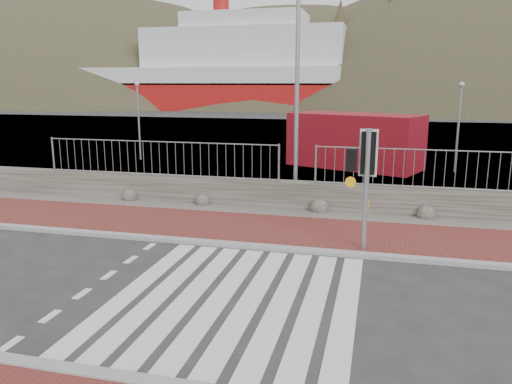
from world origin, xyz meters
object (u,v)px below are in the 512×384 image
(ferry, at_px, (206,74))
(shipping_container, at_px, (355,141))
(traffic_signal_far, at_px, (366,164))
(streetlight, at_px, (301,63))

(ferry, relative_size, shipping_container, 7.99)
(ferry, bearing_deg, traffic_signal_far, -67.35)
(streetlight, height_order, shipping_container, streetlight)
(traffic_signal_far, distance_m, streetlight, 5.74)
(traffic_signal_far, height_order, shipping_container, traffic_signal_far)
(streetlight, bearing_deg, ferry, 134.38)
(traffic_signal_far, bearing_deg, ferry, -64.12)
(traffic_signal_far, xyz_separation_m, streetlight, (-2.32, 4.60, 2.53))
(ferry, distance_m, traffic_signal_far, 69.92)
(ferry, bearing_deg, streetlight, -67.67)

